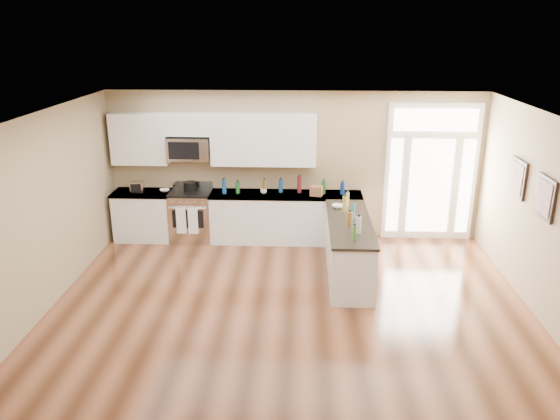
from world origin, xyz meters
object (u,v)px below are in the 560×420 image
at_px(peninsula_cabinet, 348,250).
at_px(stockpot, 190,186).
at_px(kitchen_range, 191,215).
at_px(toaster_oven, 137,187).

distance_m(peninsula_cabinet, stockpot, 3.34).
bearing_deg(peninsula_cabinet, kitchen_range, 153.29).
distance_m(peninsula_cabinet, kitchen_range, 3.22).
distance_m(stockpot, toaster_oven, 0.98).
xyz_separation_m(peninsula_cabinet, stockpot, (-2.90, 1.55, 0.61)).
relative_size(kitchen_range, stockpot, 4.55).
bearing_deg(toaster_oven, peninsula_cabinet, -25.82).
xyz_separation_m(kitchen_range, stockpot, (-0.02, 0.10, 0.56)).
bearing_deg(kitchen_range, peninsula_cabinet, -26.71).
xyz_separation_m(peninsula_cabinet, kitchen_range, (-2.88, 1.45, 0.04)).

